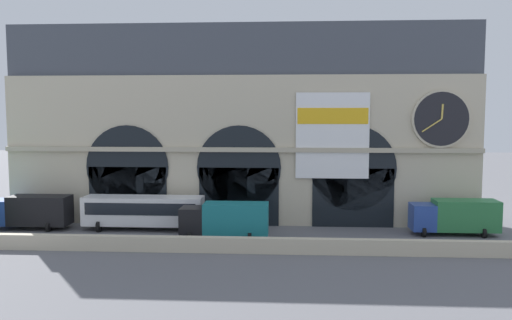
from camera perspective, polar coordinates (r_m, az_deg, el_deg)
The scene contains 7 objects.
ground_plane at distance 45.01m, azimuth -2.50°, elevation -8.62°, with size 200.00×200.00×0.00m, color slate.
quay_parapet_wall at distance 40.31m, azimuth -3.21°, elevation -9.39°, with size 90.00×0.70×1.21m, color beige.
station_building at distance 50.81m, azimuth -1.63°, elevation 3.57°, with size 45.40×4.65×19.31m.
box_truck_west at distance 52.39m, azimuth -23.72°, elevation -5.18°, with size 7.50×2.91×3.12m.
bus_midwest at distance 48.72m, azimuth -12.37°, elevation -5.52°, with size 11.00×3.25×3.10m.
box_truck_center at distance 44.28m, azimuth -3.39°, elevation -6.60°, with size 7.50×2.91×3.12m.
box_truck_east at distance 49.00m, azimuth 21.23°, elevation -5.80°, with size 7.50×2.91×3.12m.
Camera 1 is at (4.61, -43.45, 10.79)m, focal length 36.05 mm.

